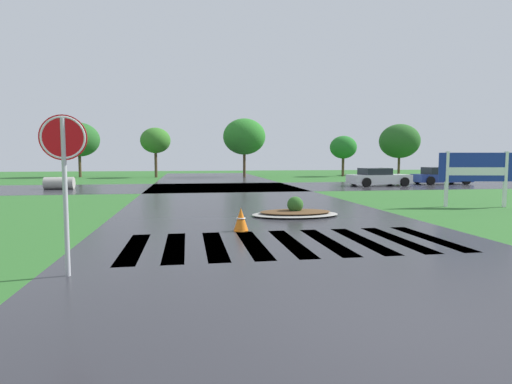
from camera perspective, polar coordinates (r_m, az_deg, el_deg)
The scene contains 12 objects.
ground_plane at distance 5.18m, azimuth 20.25°, elevation -19.18°, with size 120.00×120.00×0.10m, color #2D6628.
asphalt_roadway at distance 14.45m, azimuth 0.30°, elevation -3.30°, with size 9.92×80.00×0.01m, color #2B2B30.
asphalt_cross_road at distance 28.55m, azimuth -4.50°, elevation 0.67°, with size 90.00×8.93×0.01m, color #2B2B30.
crosswalk_stripes at distance 10.02m, azimuth 4.72°, elevation -6.92°, with size 7.65×3.32×0.01m.
stop_sign at distance 7.70m, azimuth -24.78°, elevation 4.41°, with size 0.76×0.10×2.74m.
estate_billboard at distance 19.26m, azimuth 27.89°, elevation 2.71°, with size 2.97×0.69×2.27m.
median_island at distance 14.53m, azimuth 5.37°, elevation -2.75°, with size 3.04×1.79×0.68m.
car_blue_compact at distance 31.08m, azimuth 16.33°, elevation 1.91°, with size 4.42×2.34×1.27m.
car_white_sedan at distance 34.77m, azimuth 23.94°, elevation 2.00°, with size 4.25×2.12×1.29m.
drainage_pipe_stack at distance 29.33m, azimuth -25.29°, elevation 1.09°, with size 1.77×0.80×0.78m.
traffic_cone at distance 11.52m, azimuth -2.07°, elevation -3.80°, with size 0.42×0.42×0.65m.
background_treeline at distance 45.17m, azimuth 1.12°, elevation 7.11°, with size 39.66×6.71×6.05m.
Camera 1 is at (-2.39, -4.10, 2.03)m, focal length 29.27 mm.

